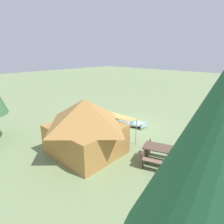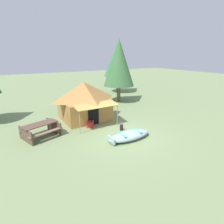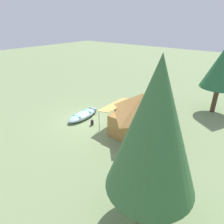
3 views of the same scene
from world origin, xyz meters
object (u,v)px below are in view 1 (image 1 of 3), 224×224
fuel_can (113,126)px  canvas_cabin_tent (86,126)px  cooler_box (114,140)px  picnic_table (166,155)px  beached_rowboat (129,121)px

fuel_can → canvas_cabin_tent: bearing=110.2°
canvas_cabin_tent → cooler_box: canvas_cabin_tent is taller
picnic_table → cooler_box: picnic_table is taller
canvas_cabin_tent → fuel_can: 3.50m
picnic_table → fuel_can: size_ratio=6.36×
canvas_cabin_tent → fuel_can: canvas_cabin_tent is taller
canvas_cabin_tent → picnic_table: size_ratio=1.74×
picnic_table → fuel_can: 4.70m
canvas_cabin_tent → cooler_box: (-0.32, -1.64, -1.19)m
beached_rowboat → canvas_cabin_tent: (-0.84, 4.34, 1.16)m
canvas_cabin_tent → picnic_table: bearing=-154.2°
cooler_box → canvas_cabin_tent: bearing=79.0°
canvas_cabin_tent → cooler_box: bearing=-101.0°
canvas_cabin_tent → beached_rowboat: bearing=-79.1°
cooler_box → fuel_can: cooler_box is taller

